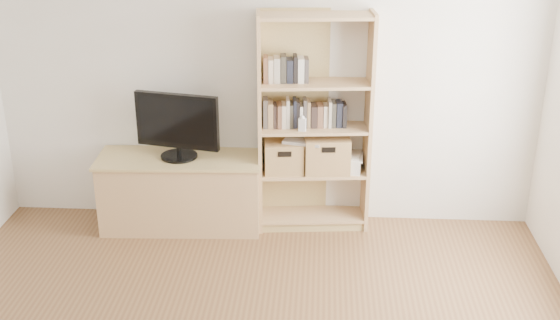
# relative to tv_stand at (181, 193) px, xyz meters

# --- Properties ---
(back_wall) EXTENTS (4.50, 0.02, 2.60)m
(back_wall) POSITION_rel_tv_stand_xyz_m (0.70, 0.25, 1.00)
(back_wall) COLOR silver
(back_wall) RESTS_ON floor
(tv_stand) EXTENTS (1.34, 0.56, 0.60)m
(tv_stand) POSITION_rel_tv_stand_xyz_m (0.00, 0.00, 0.00)
(tv_stand) COLOR #A68055
(tv_stand) RESTS_ON floor
(bookshelf) EXTENTS (0.94, 0.41, 1.82)m
(bookshelf) POSITION_rel_tv_stand_xyz_m (1.10, 0.09, 0.61)
(bookshelf) COLOR #A68055
(bookshelf) RESTS_ON floor
(television) EXTENTS (0.70, 0.20, 0.55)m
(television) POSITION_rel_tv_stand_xyz_m (0.00, 0.00, 0.61)
(television) COLOR black
(television) RESTS_ON tv_stand
(books_row_mid) EXTENTS (0.77, 0.19, 0.21)m
(books_row_mid) POSITION_rel_tv_stand_xyz_m (1.10, 0.11, 0.69)
(books_row_mid) COLOR #47403D
(books_row_mid) RESTS_ON bookshelf
(books_row_upper) EXTENTS (0.38, 0.17, 0.20)m
(books_row_upper) POSITION_rel_tv_stand_xyz_m (0.90, 0.09, 1.06)
(books_row_upper) COLOR #47403D
(books_row_upper) RESTS_ON bookshelf
(baby_monitor) EXTENTS (0.06, 0.05, 0.11)m
(baby_monitor) POSITION_rel_tv_stand_xyz_m (1.01, -0.03, 0.64)
(baby_monitor) COLOR white
(baby_monitor) RESTS_ON bookshelf
(basket_left) EXTENTS (0.34, 0.29, 0.26)m
(basket_left) POSITION_rel_tv_stand_xyz_m (0.86, 0.06, 0.34)
(basket_left) COLOR olive
(basket_left) RESTS_ON bookshelf
(basket_right) EXTENTS (0.39, 0.33, 0.30)m
(basket_right) POSITION_rel_tv_stand_xyz_m (1.22, 0.09, 0.36)
(basket_right) COLOR olive
(basket_right) RESTS_ON bookshelf
(laptop) EXTENTS (0.35, 0.28, 0.02)m
(laptop) POSITION_rel_tv_stand_xyz_m (1.03, 0.06, 0.48)
(laptop) COLOR silver
(laptop) RESTS_ON basket_left
(magazine_stack) EXTENTS (0.20, 0.27, 0.11)m
(magazine_stack) POSITION_rel_tv_stand_xyz_m (1.42, 0.11, 0.26)
(magazine_stack) COLOR silver
(magazine_stack) RESTS_ON bookshelf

